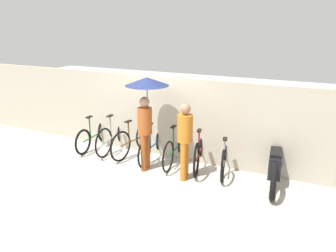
{
  "coord_description": "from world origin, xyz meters",
  "views": [
    {
      "loc": [
        3.64,
        -5.18,
        3.17
      ],
      "look_at": [
        0.55,
        1.05,
        1.0
      ],
      "focal_mm": 35.0,
      "sensor_mm": 36.0,
      "label": 1
    }
  ],
  "objects_px": {
    "parked_bicycle_0": "(95,135)",
    "pedestrian_leading": "(146,99)",
    "parked_bicycle_2": "(133,139)",
    "parked_bicycle_6": "(225,156)",
    "parked_bicycle_3": "(153,144)",
    "motorcycle": "(275,165)",
    "pedestrian_center": "(185,136)",
    "parked_bicycle_1": "(115,136)",
    "parked_bicycle_4": "(176,147)",
    "parked_bicycle_5": "(200,151)"
  },
  "relations": [
    {
      "from": "parked_bicycle_2",
      "to": "pedestrian_center",
      "type": "xyz_separation_m",
      "value": [
        1.71,
        -0.69,
        0.58
      ]
    },
    {
      "from": "parked_bicycle_1",
      "to": "pedestrian_leading",
      "type": "distance_m",
      "value": 1.89
    },
    {
      "from": "pedestrian_center",
      "to": "pedestrian_leading",
      "type": "bearing_deg",
      "value": 163.88
    },
    {
      "from": "pedestrian_leading",
      "to": "parked_bicycle_5",
      "type": "bearing_deg",
      "value": 25.72
    },
    {
      "from": "parked_bicycle_4",
      "to": "motorcycle",
      "type": "xyz_separation_m",
      "value": [
        2.27,
        -0.07,
        0.03
      ]
    },
    {
      "from": "pedestrian_center",
      "to": "parked_bicycle_6",
      "type": "bearing_deg",
      "value": 39.29
    },
    {
      "from": "parked_bicycle_0",
      "to": "parked_bicycle_1",
      "type": "relative_size",
      "value": 0.94
    },
    {
      "from": "parked_bicycle_6",
      "to": "motorcycle",
      "type": "distance_m",
      "value": 1.1
    },
    {
      "from": "parked_bicycle_5",
      "to": "pedestrian_center",
      "type": "bearing_deg",
      "value": 160.86
    },
    {
      "from": "parked_bicycle_2",
      "to": "parked_bicycle_4",
      "type": "xyz_separation_m",
      "value": [
        1.18,
        0.01,
        -0.01
      ]
    },
    {
      "from": "parked_bicycle_4",
      "to": "parked_bicycle_1",
      "type": "bearing_deg",
      "value": 82.56
    },
    {
      "from": "parked_bicycle_4",
      "to": "parked_bicycle_3",
      "type": "bearing_deg",
      "value": 86.9
    },
    {
      "from": "parked_bicycle_3",
      "to": "motorcycle",
      "type": "bearing_deg",
      "value": -97.16
    },
    {
      "from": "parked_bicycle_0",
      "to": "pedestrian_center",
      "type": "bearing_deg",
      "value": -107.73
    },
    {
      "from": "parked_bicycle_5",
      "to": "pedestrian_leading",
      "type": "xyz_separation_m",
      "value": [
        -1.05,
        -0.58,
        1.22
      ]
    },
    {
      "from": "parked_bicycle_0",
      "to": "parked_bicycle_2",
      "type": "relative_size",
      "value": 0.97
    },
    {
      "from": "parked_bicycle_0",
      "to": "parked_bicycle_5",
      "type": "height_order",
      "value": "parked_bicycle_0"
    },
    {
      "from": "parked_bicycle_3",
      "to": "parked_bicycle_4",
      "type": "distance_m",
      "value": 0.59
    },
    {
      "from": "parked_bicycle_4",
      "to": "pedestrian_leading",
      "type": "height_order",
      "value": "pedestrian_leading"
    },
    {
      "from": "parked_bicycle_4",
      "to": "motorcycle",
      "type": "height_order",
      "value": "parked_bicycle_4"
    },
    {
      "from": "parked_bicycle_1",
      "to": "parked_bicycle_6",
      "type": "distance_m",
      "value": 2.95
    },
    {
      "from": "parked_bicycle_3",
      "to": "pedestrian_leading",
      "type": "relative_size",
      "value": 0.85
    },
    {
      "from": "parked_bicycle_3",
      "to": "parked_bicycle_2",
      "type": "bearing_deg",
      "value": 81.19
    },
    {
      "from": "parked_bicycle_6",
      "to": "parked_bicycle_1",
      "type": "bearing_deg",
      "value": 76.74
    },
    {
      "from": "parked_bicycle_6",
      "to": "parked_bicycle_5",
      "type": "bearing_deg",
      "value": 77.45
    },
    {
      "from": "parked_bicycle_2",
      "to": "parked_bicycle_4",
      "type": "distance_m",
      "value": 1.18
    },
    {
      "from": "parked_bicycle_6",
      "to": "parked_bicycle_4",
      "type": "bearing_deg",
      "value": 77.9
    },
    {
      "from": "parked_bicycle_5",
      "to": "pedestrian_leading",
      "type": "relative_size",
      "value": 0.86
    },
    {
      "from": "parked_bicycle_2",
      "to": "parked_bicycle_6",
      "type": "xyz_separation_m",
      "value": [
        2.36,
        0.03,
        -0.02
      ]
    },
    {
      "from": "parked_bicycle_4",
      "to": "pedestrian_center",
      "type": "relative_size",
      "value": 1.08
    },
    {
      "from": "parked_bicycle_0",
      "to": "parked_bicycle_5",
      "type": "distance_m",
      "value": 2.95
    },
    {
      "from": "parked_bicycle_0",
      "to": "parked_bicycle_3",
      "type": "distance_m",
      "value": 1.77
    },
    {
      "from": "parked_bicycle_5",
      "to": "motorcycle",
      "type": "bearing_deg",
      "value": -106.91
    },
    {
      "from": "parked_bicycle_2",
      "to": "motorcycle",
      "type": "xyz_separation_m",
      "value": [
        3.45,
        -0.06,
        0.02
      ]
    },
    {
      "from": "pedestrian_center",
      "to": "motorcycle",
      "type": "relative_size",
      "value": 0.78
    },
    {
      "from": "parked_bicycle_3",
      "to": "pedestrian_leading",
      "type": "xyz_separation_m",
      "value": [
        0.13,
        -0.53,
        1.25
      ]
    },
    {
      "from": "parked_bicycle_5",
      "to": "motorcycle",
      "type": "xyz_separation_m",
      "value": [
        1.68,
        -0.09,
        0.01
      ]
    },
    {
      "from": "parked_bicycle_0",
      "to": "motorcycle",
      "type": "height_order",
      "value": "parked_bicycle_0"
    },
    {
      "from": "parked_bicycle_1",
      "to": "pedestrian_leading",
      "type": "height_order",
      "value": "pedestrian_leading"
    },
    {
      "from": "parked_bicycle_5",
      "to": "motorcycle",
      "type": "relative_size",
      "value": 0.85
    },
    {
      "from": "parked_bicycle_6",
      "to": "motorcycle",
      "type": "height_order",
      "value": "parked_bicycle_6"
    },
    {
      "from": "parked_bicycle_2",
      "to": "parked_bicycle_1",
      "type": "bearing_deg",
      "value": 91.48
    },
    {
      "from": "parked_bicycle_2",
      "to": "parked_bicycle_6",
      "type": "relative_size",
      "value": 1.03
    },
    {
      "from": "parked_bicycle_3",
      "to": "pedestrian_center",
      "type": "height_order",
      "value": "pedestrian_center"
    },
    {
      "from": "parked_bicycle_0",
      "to": "pedestrian_leading",
      "type": "height_order",
      "value": "pedestrian_leading"
    },
    {
      "from": "parked_bicycle_1",
      "to": "pedestrian_center",
      "type": "xyz_separation_m",
      "value": [
        2.3,
        -0.73,
        0.58
      ]
    },
    {
      "from": "pedestrian_leading",
      "to": "pedestrian_center",
      "type": "bearing_deg",
      "value": -10.91
    },
    {
      "from": "parked_bicycle_6",
      "to": "pedestrian_leading",
      "type": "bearing_deg",
      "value": 96.57
    },
    {
      "from": "parked_bicycle_1",
      "to": "motorcycle",
      "type": "height_order",
      "value": "parked_bicycle_1"
    },
    {
      "from": "pedestrian_leading",
      "to": "parked_bicycle_0",
      "type": "bearing_deg",
      "value": 162.03
    }
  ]
}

